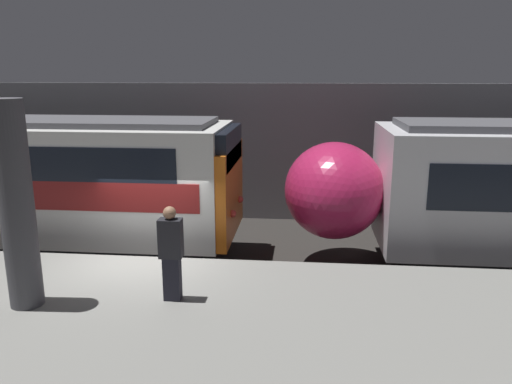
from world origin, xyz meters
The scene contains 5 objects.
ground_plane centered at (0.00, 0.00, 0.00)m, with size 120.00×120.00×0.00m, color #282623.
platform centered at (0.00, -2.57, 0.55)m, with size 40.00×5.15×1.09m.
station_rear_barrier centered at (0.00, 6.64, 2.23)m, with size 50.00×0.15×4.46m.
support_pillar_near centered at (-1.18, -2.30, 2.77)m, with size 0.53×0.53×3.35m.
person_waiting centered at (1.17, -1.89, 1.94)m, with size 0.38×0.24×1.62m.
Camera 1 is at (3.31, -9.47, 4.85)m, focal length 35.00 mm.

